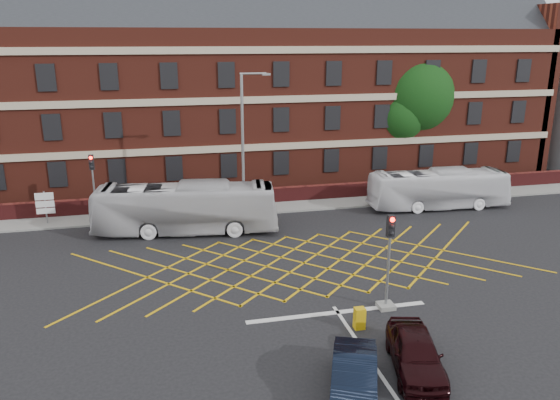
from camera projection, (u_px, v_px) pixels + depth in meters
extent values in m
plane|color=black|center=(315.00, 279.00, 26.71)|extent=(120.00, 120.00, 0.00)
cube|color=maroon|center=(242.00, 104.00, 45.55)|extent=(50.00, 12.00, 12.00)
cube|color=#212429|center=(240.00, 29.00, 43.83)|extent=(51.00, 10.61, 10.61)
cube|color=#B7A88C|center=(255.00, 100.00, 39.58)|extent=(50.00, 0.18, 0.50)
cube|color=black|center=(255.00, 121.00, 40.03)|extent=(1.20, 0.14, 1.80)
cube|color=#521616|center=(263.00, 196.00, 38.70)|extent=(56.00, 0.50, 1.10)
cube|color=slate|center=(266.00, 207.00, 37.91)|extent=(60.00, 3.00, 0.12)
cube|color=#CC990C|center=(304.00, 263.00, 28.58)|extent=(8.22, 8.22, 0.02)
cube|color=silver|center=(338.00, 312.00, 23.44)|extent=(8.00, 0.30, 0.02)
imported|color=silver|center=(186.00, 208.00, 32.72)|extent=(11.22, 4.14, 3.05)
imported|color=white|center=(438.00, 189.00, 37.52)|extent=(9.80, 2.89, 2.69)
imported|color=black|center=(354.00, 378.00, 17.79)|extent=(2.84, 4.39, 1.37)
imported|color=black|center=(416.00, 352.00, 19.20)|extent=(2.65, 4.44, 1.41)
cylinder|color=black|center=(408.00, 144.00, 45.85)|extent=(0.90, 0.90, 5.49)
sphere|color=black|center=(412.00, 95.00, 44.67)|extent=(6.88, 6.88, 6.88)
sphere|color=black|center=(398.00, 116.00, 44.06)|extent=(4.47, 4.47, 4.47)
sphere|color=black|center=(423.00, 107.00, 46.08)|extent=(4.13, 4.13, 4.13)
cube|color=slate|center=(386.00, 306.00, 23.81)|extent=(0.70, 0.70, 0.20)
cylinder|color=gray|center=(388.00, 271.00, 23.34)|extent=(0.12, 0.12, 3.50)
cube|color=black|center=(391.00, 226.00, 22.75)|extent=(0.30, 0.25, 0.95)
sphere|color=#FF0C05|center=(392.00, 220.00, 22.53)|extent=(0.20, 0.20, 0.20)
cube|color=slate|center=(97.00, 218.00, 35.41)|extent=(0.70, 0.70, 0.20)
cylinder|color=gray|center=(95.00, 194.00, 34.94)|extent=(0.12, 0.12, 3.50)
cube|color=black|center=(91.00, 162.00, 34.36)|extent=(0.30, 0.25, 0.95)
sphere|color=#FF0C05|center=(91.00, 158.00, 34.13)|extent=(0.20, 0.20, 0.20)
cube|color=slate|center=(244.00, 221.00, 34.84)|extent=(1.00, 1.00, 0.20)
cylinder|color=gray|center=(243.00, 151.00, 33.54)|extent=(0.18, 0.18, 9.29)
cylinder|color=gray|center=(253.00, 74.00, 32.36)|extent=(1.60, 0.12, 0.12)
cube|color=gray|center=(266.00, 74.00, 32.55)|extent=(0.50, 0.20, 0.12)
cylinder|color=gray|center=(46.00, 208.00, 34.09)|extent=(0.10, 0.10, 2.20)
cube|color=silver|center=(44.00, 196.00, 33.79)|extent=(1.10, 0.06, 0.45)
cube|color=silver|center=(45.00, 204.00, 33.93)|extent=(1.10, 0.06, 0.40)
cube|color=silver|center=(46.00, 211.00, 34.06)|extent=(1.10, 0.06, 0.35)
cube|color=gold|center=(359.00, 318.00, 22.04)|extent=(0.43, 0.35, 0.91)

